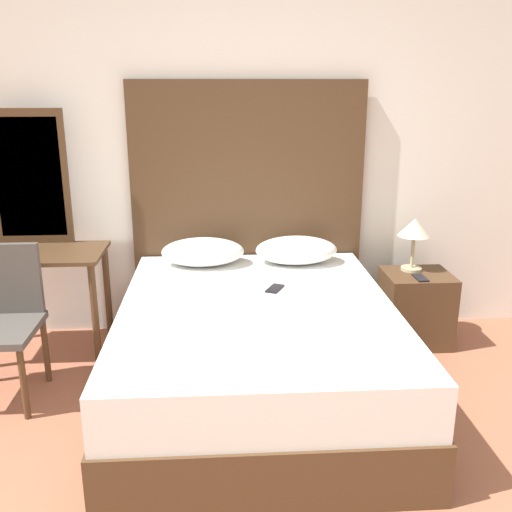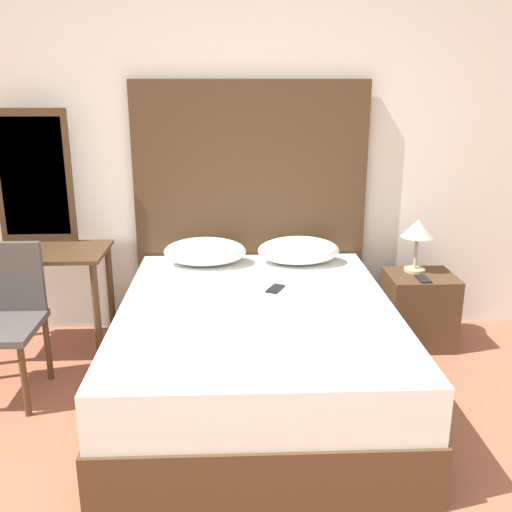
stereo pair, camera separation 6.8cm
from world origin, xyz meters
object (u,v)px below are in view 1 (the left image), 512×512
(phone_on_nightstand, at_px, (420,278))
(vanity_desk, at_px, (28,270))
(phone_on_bed, at_px, (275,289))
(nightstand, at_px, (415,308))
(table_lamp, at_px, (414,231))
(bed, at_px, (257,352))

(phone_on_nightstand, height_order, vanity_desk, vanity_desk)
(phone_on_bed, xyz_separation_m, nightstand, (1.03, 0.44, -0.33))
(nightstand, xyz_separation_m, vanity_desk, (-2.59, -0.04, 0.35))
(phone_on_bed, xyz_separation_m, vanity_desk, (-1.56, 0.41, 0.01))
(table_lamp, bearing_deg, nightstand, -72.76)
(bed, bearing_deg, vanity_desk, 156.07)
(nightstand, relative_size, table_lamp, 1.38)
(nightstand, height_order, phone_on_nightstand, phone_on_nightstand)
(nightstand, bearing_deg, vanity_desk, -179.14)
(phone_on_bed, bearing_deg, bed, -117.53)
(bed, distance_m, phone_on_bed, 0.40)
(vanity_desk, bearing_deg, table_lamp, 2.64)
(table_lamp, bearing_deg, phone_on_bed, -152.47)
(bed, relative_size, phone_on_nightstand, 12.82)
(bed, bearing_deg, nightstand, 30.44)
(phone_on_bed, bearing_deg, nightstand, 23.34)
(bed, relative_size, table_lamp, 5.29)
(phone_on_bed, xyz_separation_m, phone_on_nightstand, (1.01, 0.35, -0.07))
(nightstand, height_order, vanity_desk, vanity_desk)
(phone_on_nightstand, relative_size, vanity_desk, 0.15)
(bed, xyz_separation_m, table_lamp, (1.13, 0.76, 0.50))
(table_lamp, distance_m, vanity_desk, 2.57)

